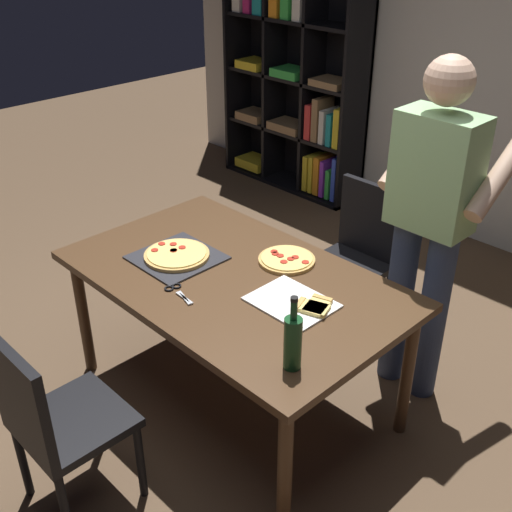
# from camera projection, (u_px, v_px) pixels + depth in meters

# --- Properties ---
(ground_plane) EXTENTS (12.00, 12.00, 0.00)m
(ground_plane) POSITION_uv_depth(u_px,v_px,m) (236.00, 396.00, 3.36)
(ground_plane) COLOR brown
(dining_table) EXTENTS (1.65, 1.00, 0.75)m
(dining_table) POSITION_uv_depth(u_px,v_px,m) (234.00, 288.00, 3.03)
(dining_table) COLOR #4C331E
(dining_table) RESTS_ON ground_plane
(chair_near_camera) EXTENTS (0.42, 0.42, 0.90)m
(chair_near_camera) POSITION_uv_depth(u_px,v_px,m) (52.00, 417.00, 2.51)
(chair_near_camera) COLOR black
(chair_near_camera) RESTS_ON ground_plane
(chair_far_side) EXTENTS (0.42, 0.42, 0.90)m
(chair_far_side) POSITION_uv_depth(u_px,v_px,m) (358.00, 250.00, 3.71)
(chair_far_side) COLOR black
(chair_far_side) RESTS_ON ground_plane
(bookshelf) EXTENTS (1.40, 0.35, 1.95)m
(bookshelf) POSITION_uv_depth(u_px,v_px,m) (296.00, 78.00, 5.45)
(bookshelf) COLOR black
(bookshelf) RESTS_ON ground_plane
(person_serving_pizza) EXTENTS (0.55, 0.54, 1.75)m
(person_serving_pizza) POSITION_uv_depth(u_px,v_px,m) (431.00, 216.00, 2.99)
(person_serving_pizza) COLOR #38476B
(person_serving_pizza) RESTS_ON ground_plane
(pepperoni_pizza_on_tray) EXTENTS (0.39, 0.39, 0.04)m
(pepperoni_pizza_on_tray) POSITION_uv_depth(u_px,v_px,m) (177.00, 256.00, 3.13)
(pepperoni_pizza_on_tray) COLOR #2D2D33
(pepperoni_pizza_on_tray) RESTS_ON dining_table
(pizza_slices_on_towel) EXTENTS (0.37, 0.28, 0.03)m
(pizza_slices_on_towel) POSITION_uv_depth(u_px,v_px,m) (300.00, 304.00, 2.77)
(pizza_slices_on_towel) COLOR white
(pizza_slices_on_towel) RESTS_ON dining_table
(wine_bottle) EXTENTS (0.07, 0.07, 0.32)m
(wine_bottle) POSITION_uv_depth(u_px,v_px,m) (293.00, 341.00, 2.35)
(wine_bottle) COLOR #194723
(wine_bottle) RESTS_ON dining_table
(kitchen_scissors) EXTENTS (0.20, 0.09, 0.01)m
(kitchen_scissors) POSITION_uv_depth(u_px,v_px,m) (177.00, 291.00, 2.87)
(kitchen_scissors) COLOR silver
(kitchen_scissors) RESTS_ON dining_table
(second_pizza_plain) EXTENTS (0.28, 0.28, 0.03)m
(second_pizza_plain) POSITION_uv_depth(u_px,v_px,m) (287.00, 260.00, 3.11)
(second_pizza_plain) COLOR tan
(second_pizza_plain) RESTS_ON dining_table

